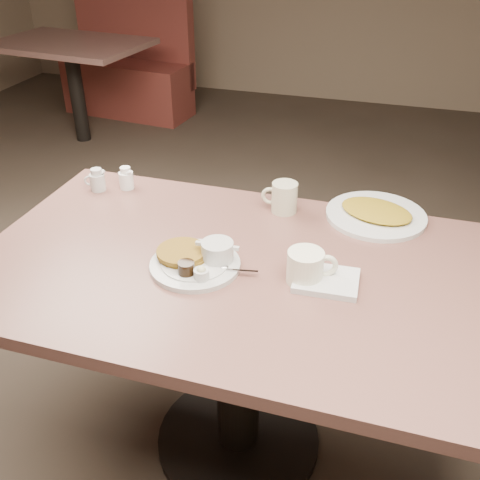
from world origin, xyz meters
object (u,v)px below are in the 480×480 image
(diner_table, at_px, (238,312))
(creamer_left, at_px, (97,180))
(creamer_right, at_px, (126,179))
(booth_back_left, at_px, (124,67))
(main_plate, at_px, (198,259))
(coffee_mug_far, at_px, (284,197))
(hash_plate, at_px, (376,214))
(coffee_mug_near, at_px, (307,266))

(diner_table, xyz_separation_m, creamer_left, (-0.61, 0.30, 0.21))
(creamer_right, distance_m, booth_back_left, 3.07)
(main_plate, distance_m, coffee_mug_far, 0.41)
(coffee_mug_far, bearing_deg, hash_plate, 8.78)
(coffee_mug_far, bearing_deg, creamer_right, 179.65)
(main_plate, height_order, coffee_mug_far, coffee_mug_far)
(coffee_mug_near, bearing_deg, main_plate, -176.39)
(coffee_mug_near, xyz_separation_m, booth_back_left, (-2.15, 3.06, -0.39))
(booth_back_left, bearing_deg, creamer_left, -63.81)
(booth_back_left, bearing_deg, diner_table, -57.24)
(main_plate, height_order, booth_back_left, booth_back_left)
(coffee_mug_near, distance_m, booth_back_left, 3.76)
(coffee_mug_far, distance_m, creamer_left, 0.66)
(creamer_right, bearing_deg, coffee_mug_near, -27.06)
(diner_table, distance_m, creamer_left, 0.71)
(creamer_left, relative_size, creamer_right, 1.00)
(coffee_mug_near, distance_m, creamer_left, 0.87)
(creamer_right, height_order, hash_plate, creamer_right)
(main_plate, height_order, hash_plate, main_plate)
(creamer_left, bearing_deg, booth_back_left, 116.19)
(creamer_left, distance_m, hash_plate, 0.96)
(main_plate, xyz_separation_m, booth_back_left, (-1.85, 3.08, -0.36))
(creamer_right, bearing_deg, coffee_mug_far, -0.35)
(creamer_right, relative_size, hash_plate, 0.20)
(main_plate, distance_m, coffee_mug_near, 0.30)
(coffee_mug_far, distance_m, hash_plate, 0.30)
(main_plate, bearing_deg, coffee_mug_near, 3.61)
(coffee_mug_near, height_order, hash_plate, coffee_mug_near)
(diner_table, height_order, creamer_right, creamer_right)
(coffee_mug_far, xyz_separation_m, booth_back_left, (-2.00, 2.69, -0.39))
(coffee_mug_near, bearing_deg, creamer_left, 158.19)
(hash_plate, xyz_separation_m, booth_back_left, (-2.30, 2.65, -0.35))
(diner_table, distance_m, main_plate, 0.22)
(creamer_right, bearing_deg, hash_plate, 2.79)
(hash_plate, bearing_deg, coffee_mug_far, -171.22)
(creamer_right, xyz_separation_m, hash_plate, (0.87, 0.04, -0.02))
(creamer_left, xyz_separation_m, creamer_right, (0.09, 0.04, 0.00))
(main_plate, relative_size, creamer_left, 3.91)
(diner_table, height_order, coffee_mug_near, coffee_mug_near)
(hash_plate, bearing_deg, creamer_right, -177.21)
(coffee_mug_far, height_order, hash_plate, coffee_mug_far)
(booth_back_left, bearing_deg, main_plate, -58.99)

